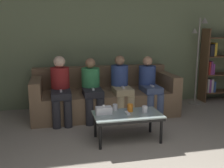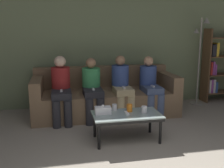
% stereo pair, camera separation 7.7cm
% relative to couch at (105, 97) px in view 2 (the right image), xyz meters
% --- Properties ---
extents(wall_back, '(12.00, 0.06, 2.60)m').
position_rel_couch_xyz_m(wall_back, '(0.00, 0.57, 1.00)').
color(wall_back, '#707F5B').
rests_on(wall_back, ground_plane).
extents(couch, '(2.56, 1.00, 0.83)m').
position_rel_couch_xyz_m(couch, '(0.00, 0.00, 0.00)').
color(couch, brown).
rests_on(couch, ground_plane).
extents(coffee_table, '(0.94, 0.51, 0.39)m').
position_rel_couch_xyz_m(coffee_table, '(0.08, -1.27, 0.04)').
color(coffee_table, '#8C9E99').
rests_on(coffee_table, ground_plane).
extents(cup_near_left, '(0.08, 0.08, 0.11)m').
position_rel_couch_xyz_m(cup_near_left, '(0.15, -1.18, 0.14)').
color(cup_near_left, orange).
rests_on(cup_near_left, coffee_table).
extents(cup_near_right, '(0.08, 0.08, 0.10)m').
position_rel_couch_xyz_m(cup_near_right, '(0.33, -1.28, 0.13)').
color(cup_near_right, silver).
rests_on(cup_near_right, coffee_table).
extents(cup_far_center, '(0.07, 0.07, 0.09)m').
position_rel_couch_xyz_m(cup_far_center, '(-0.05, -1.08, 0.13)').
color(cup_far_center, silver).
rests_on(cup_far_center, coffee_table).
extents(tissue_box, '(0.22, 0.12, 0.13)m').
position_rel_couch_xyz_m(tissue_box, '(-0.24, -1.21, 0.14)').
color(tissue_box, white).
rests_on(tissue_box, coffee_table).
extents(game_remote, '(0.04, 0.15, 0.02)m').
position_rel_couch_xyz_m(game_remote, '(0.08, -1.27, 0.10)').
color(game_remote, white).
rests_on(game_remote, coffee_table).
extents(bookshelf, '(0.79, 0.32, 1.54)m').
position_rel_couch_xyz_m(bookshelf, '(2.51, 0.34, 0.44)').
color(bookshelf, brown).
rests_on(bookshelf, ground_plane).
extents(standing_lamp, '(0.31, 0.26, 1.76)m').
position_rel_couch_xyz_m(standing_lamp, '(1.98, 0.20, 0.78)').
color(standing_lamp, gray).
rests_on(standing_lamp, ground_plane).
extents(seated_person_left_end, '(0.32, 0.71, 1.09)m').
position_rel_couch_xyz_m(seated_person_left_end, '(-0.79, -0.24, 0.28)').
color(seated_person_left_end, '#28282D').
rests_on(seated_person_left_end, ground_plane).
extents(seated_person_mid_left, '(0.32, 0.69, 1.04)m').
position_rel_couch_xyz_m(seated_person_mid_left, '(-0.26, -0.24, 0.26)').
color(seated_person_mid_left, '#28282D').
rests_on(seated_person_mid_left, ground_plane).
extents(seated_person_mid_right, '(0.31, 0.65, 1.08)m').
position_rel_couch_xyz_m(seated_person_mid_right, '(0.26, -0.23, 0.27)').
color(seated_person_mid_right, tan).
rests_on(seated_person_mid_right, ground_plane).
extents(seated_person_right_end, '(0.31, 0.65, 1.05)m').
position_rel_couch_xyz_m(seated_person_right_end, '(0.79, -0.23, 0.26)').
color(seated_person_right_end, '#47567A').
rests_on(seated_person_right_end, ground_plane).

